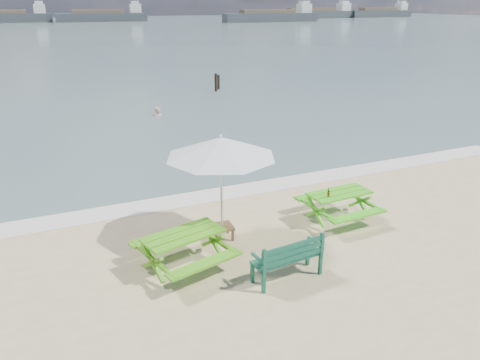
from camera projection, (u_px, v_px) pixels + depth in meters
name	position (u px, v px, depth m)	size (l,w,h in m)	color
sea	(47.00, 32.00, 81.49)	(300.00, 300.00, 0.00)	slate
foam_strip	(204.00, 197.00, 12.95)	(22.00, 0.90, 0.01)	silver
picnic_table_left	(184.00, 251.00, 9.40)	(1.99, 2.12, 0.77)	#489917
picnic_table_right	(338.00, 207.00, 11.48)	(1.62, 1.78, 0.74)	green
park_bench	(287.00, 266.00, 9.07)	(1.45, 0.61, 0.87)	#104634
side_table	(222.00, 232.00, 10.64)	(0.52, 0.52, 0.31)	brown
patio_umbrella	(221.00, 147.00, 9.92)	(2.62, 2.62, 2.40)	silver
beer_bottle	(328.00, 194.00, 11.07)	(0.06, 0.06, 0.23)	#8E4B14
swimmer	(158.00, 124.00, 22.26)	(0.62, 0.44, 1.62)	tan
mooring_pilings	(217.00, 84.00, 28.12)	(0.56, 0.76, 1.26)	black
cargo_ships	(238.00, 15.00, 130.39)	(134.62, 27.22, 4.40)	#363C3F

